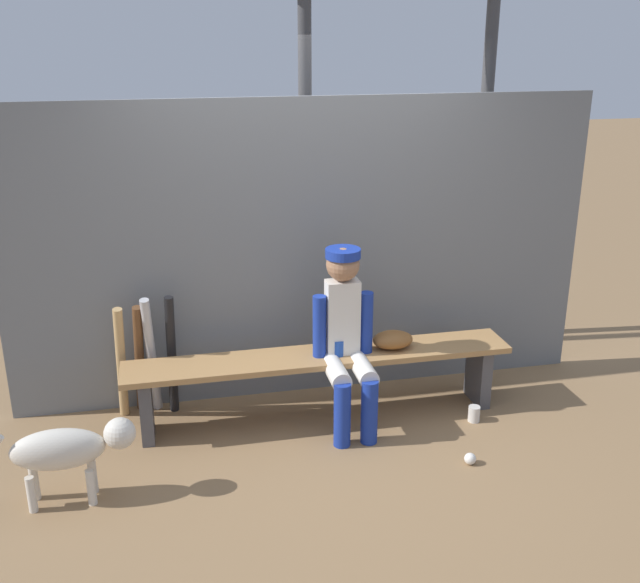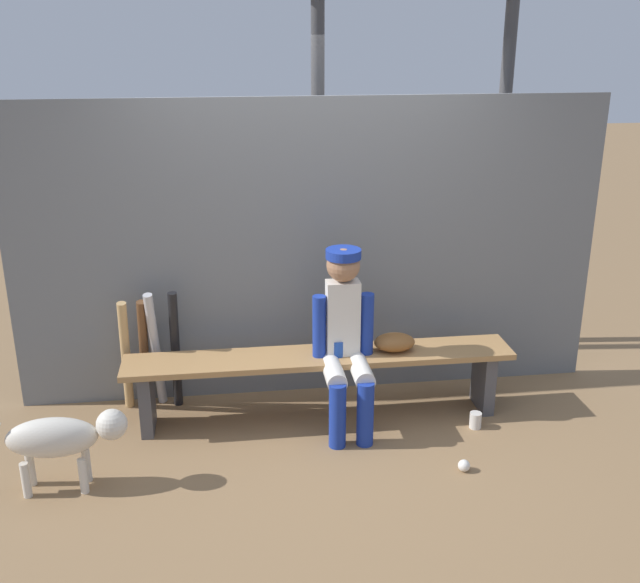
{
  "view_description": "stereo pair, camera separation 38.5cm",
  "coord_description": "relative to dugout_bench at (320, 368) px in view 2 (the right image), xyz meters",
  "views": [
    {
      "loc": [
        -0.98,
        -4.47,
        2.58
      ],
      "look_at": [
        0.0,
        0.0,
        0.93
      ],
      "focal_mm": 41.9,
      "sensor_mm": 36.0,
      "label": 1
    },
    {
      "loc": [
        -0.6,
        -4.53,
        2.58
      ],
      "look_at": [
        0.0,
        0.0,
        0.93
      ],
      "focal_mm": 41.9,
      "sensor_mm": 36.0,
      "label": 2
    }
  ],
  "objects": [
    {
      "name": "player_seated",
      "position": [
        0.15,
        -0.11,
        0.29
      ],
      "size": [
        0.41,
        0.55,
        1.21
      ],
      "color": "silver",
      "rests_on": "ground_plane"
    },
    {
      "name": "bat_aluminum_black",
      "position": [
        -0.98,
        0.29,
        0.06
      ],
      "size": [
        0.09,
        0.15,
        0.88
      ],
      "primitive_type": "cylinder",
      "rotation": [
        0.08,
        0.0,
        0.18
      ],
      "color": "black",
      "rests_on": "ground_plane"
    },
    {
      "name": "cup_on_bench",
      "position": [
        0.12,
        -0.04,
        0.16
      ],
      "size": [
        0.08,
        0.08,
        0.11
      ],
      "primitive_type": "cylinder",
      "color": "#1E47AD",
      "rests_on": "dugout_bench"
    },
    {
      "name": "ground_plane",
      "position": [
        0.0,
        0.0,
        -0.38
      ],
      "size": [
        30.0,
        30.0,
        0.0
      ],
      "primitive_type": "plane",
      "color": "olive"
    },
    {
      "name": "bat_wood_tan",
      "position": [
        -1.31,
        0.28,
        0.04
      ],
      "size": [
        0.1,
        0.21,
        0.84
      ],
      "primitive_type": "cylinder",
      "rotation": [
        0.16,
        0.0,
        0.2
      ],
      "color": "tan",
      "rests_on": "ground_plane"
    },
    {
      "name": "baseball",
      "position": [
        0.78,
        -0.77,
        -0.34
      ],
      "size": [
        0.07,
        0.07,
        0.07
      ],
      "primitive_type": "sphere",
      "color": "white",
      "rests_on": "ground_plane"
    },
    {
      "name": "dugout_bench",
      "position": [
        0.0,
        0.0,
        0.0
      ],
      "size": [
        2.62,
        0.36,
        0.48
      ],
      "color": "#AD7F4C",
      "rests_on": "ground_plane"
    },
    {
      "name": "bat_aluminum_silver",
      "position": [
        -1.11,
        0.3,
        0.07
      ],
      "size": [
        0.1,
        0.25,
        0.89
      ],
      "primitive_type": "cylinder",
      "rotation": [
        0.2,
        0.0,
        -0.16
      ],
      "color": "#B7B7BC",
      "rests_on": "ground_plane"
    },
    {
      "name": "dog",
      "position": [
        -1.58,
        -0.63,
        -0.04
      ],
      "size": [
        0.84,
        0.2,
        0.49
      ],
      "color": "beige",
      "rests_on": "ground_plane"
    },
    {
      "name": "cup_on_ground",
      "position": [
        1.02,
        -0.27,
        -0.32
      ],
      "size": [
        0.08,
        0.08,
        0.11
      ],
      "primitive_type": "cylinder",
      "color": "silver",
      "rests_on": "ground_plane"
    },
    {
      "name": "baseball_glove",
      "position": [
        0.51,
        0.0,
        0.16
      ],
      "size": [
        0.28,
        0.2,
        0.12
      ],
      "primitive_type": "ellipsoid",
      "color": "brown",
      "rests_on": "dugout_bench"
    },
    {
      "name": "chainlink_fence",
      "position": [
        0.0,
        0.46,
        0.69
      ],
      "size": [
        4.16,
        0.03,
        2.13
      ],
      "primitive_type": "cube",
      "color": "slate",
      "rests_on": "ground_plane"
    },
    {
      "name": "bat_wood_dark",
      "position": [
        -1.19,
        0.33,
        0.04
      ],
      "size": [
        0.11,
        0.23,
        0.83
      ],
      "primitive_type": "cylinder",
      "rotation": [
        0.19,
        0.0,
        0.2
      ],
      "color": "brown",
      "rests_on": "ground_plane"
    },
    {
      "name": "scoreboard",
      "position": [
        0.92,
        1.12,
        2.3
      ],
      "size": [
        1.96,
        0.27,
        3.86
      ],
      "color": "#3F3F42",
      "rests_on": "ground_plane"
    }
  ]
}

